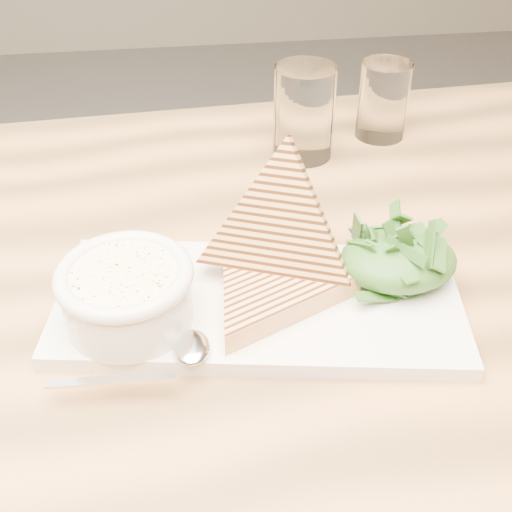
{
  "coord_description": "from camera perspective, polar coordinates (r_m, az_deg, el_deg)",
  "views": [
    {
      "loc": [
        0.03,
        -0.26,
        1.15
      ],
      "look_at": [
        0.09,
        0.21,
        0.78
      ],
      "focal_mm": 45.0,
      "sensor_mm": 36.0,
      "label": 1
    }
  ],
  "objects": [
    {
      "name": "sandwich_lean",
      "position": [
        0.6,
        2.01,
        2.52
      ],
      "size": [
        0.22,
        0.21,
        0.2
      ],
      "primitive_type": null,
      "rotation": [
        1.12,
        0.0,
        -0.38
      ],
      "color": "tan",
      "rests_on": "sandwich_flat"
    },
    {
      "name": "sandwich_flat",
      "position": [
        0.6,
        1.24,
        -2.86
      ],
      "size": [
        0.23,
        0.23,
        0.02
      ],
      "primitive_type": null,
      "rotation": [
        0.0,
        0.0,
        0.44
      ],
      "color": "tan",
      "rests_on": "platter"
    },
    {
      "name": "platter",
      "position": [
        0.61,
        0.25,
        -4.25
      ],
      "size": [
        0.4,
        0.23,
        0.02
      ],
      "primitive_type": "cube",
      "rotation": [
        0.0,
        0.0,
        -0.17
      ],
      "color": "silver",
      "rests_on": "table_top"
    },
    {
      "name": "glass_near",
      "position": [
        0.84,
        4.29,
        12.6
      ],
      "size": [
        0.08,
        0.08,
        0.12
      ],
      "primitive_type": "cylinder",
      "color": "white",
      "rests_on": "table_top"
    },
    {
      "name": "table_top",
      "position": [
        0.68,
        7.19,
        -2.34
      ],
      "size": [
        1.29,
        0.9,
        0.04
      ],
      "primitive_type": "cube",
      "rotation": [
        0.0,
        0.0,
        0.06
      ],
      "color": "#B57B44",
      "rests_on": "ground"
    },
    {
      "name": "glass_far",
      "position": [
        0.91,
        11.23,
        13.42
      ],
      "size": [
        0.07,
        0.07,
        0.1
      ],
      "primitive_type": "cylinder",
      "color": "white",
      "rests_on": "table_top"
    },
    {
      "name": "salad_base",
      "position": [
        0.63,
        12.51,
        -0.36
      ],
      "size": [
        0.11,
        0.09,
        0.04
      ],
      "primitive_type": "ellipsoid",
      "color": "#133E13",
      "rests_on": "platter"
    },
    {
      "name": "soup",
      "position": [
        0.56,
        -11.64,
        -1.79
      ],
      "size": [
        0.1,
        0.1,
        0.01
      ],
      "primitive_type": "cylinder",
      "color": "beige",
      "rests_on": "soup_bowl"
    },
    {
      "name": "spoon_handle",
      "position": [
        0.54,
        -12.74,
        -10.71
      ],
      "size": [
        0.11,
        0.01,
        0.0
      ],
      "primitive_type": "cube",
      "rotation": [
        0.0,
        0.0,
        -0.05
      ],
      "color": "silver",
      "rests_on": "platter"
    },
    {
      "name": "soup_bowl",
      "position": [
        0.58,
        -11.31,
        -3.88
      ],
      "size": [
        0.11,
        0.11,
        0.04
      ],
      "primitive_type": "cylinder",
      "color": "silver",
      "rests_on": "platter"
    },
    {
      "name": "bowl_rim",
      "position": [
        0.56,
        -11.67,
        -1.63
      ],
      "size": [
        0.12,
        0.12,
        0.01
      ],
      "primitive_type": "torus",
      "color": "silver",
      "rests_on": "soup_bowl"
    },
    {
      "name": "arugula_pile",
      "position": [
        0.62,
        12.58,
        0.01
      ],
      "size": [
        0.11,
        0.1,
        0.05
      ],
      "primitive_type": null,
      "color": "#406C26",
      "rests_on": "platter"
    },
    {
      "name": "spoon_bowl",
      "position": [
        0.55,
        -5.74,
        -8.07
      ],
      "size": [
        0.03,
        0.04,
        0.01
      ],
      "primitive_type": "ellipsoid",
      "rotation": [
        0.0,
        0.0,
        -0.05
      ],
      "color": "silver",
      "rests_on": "platter"
    }
  ]
}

